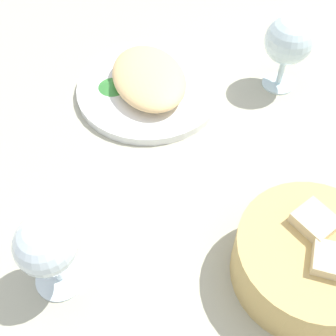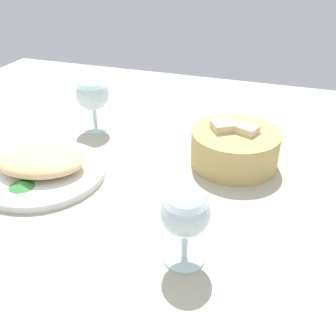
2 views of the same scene
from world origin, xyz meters
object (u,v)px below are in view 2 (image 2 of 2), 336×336
plate (45,172)px  bread_basket (234,147)px  wine_glass_near (185,216)px  wine_glass_far (93,95)px

plate → bread_basket: bread_basket is taller
wine_glass_near → wine_glass_far: bearing=132.9°
wine_glass_far → wine_glass_near: bearing=-47.1°
plate → wine_glass_far: size_ratio=1.89×
plate → wine_glass_near: (33.05, -13.48, 7.39)cm
bread_basket → wine_glass_near: wine_glass_near is taller
plate → bread_basket: bearing=25.3°
plate → bread_basket: 38.77cm
plate → wine_glass_near: 36.45cm
plate → wine_glass_far: 23.55cm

